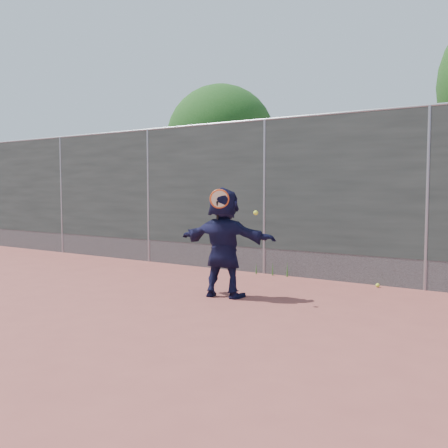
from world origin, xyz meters
The scene contains 7 objects.
ground centered at (0.00, 0.00, 0.00)m, with size 80.00×80.00×0.00m, color #9E4C42.
player centered at (0.50, 1.29, 0.84)m, with size 1.56×0.50×1.69m, color #131435.
ball_ground centered at (2.28, 3.32, 0.03)m, with size 0.07×0.07×0.07m, color #D5EF35.
fence centered at (0.00, 3.50, 1.58)m, with size 20.00×0.06×3.03m.
swing_action centered at (0.60, 1.10, 1.48)m, with size 0.75×0.18×0.51m.
tree_left centered at (-2.85, 6.55, 2.94)m, with size 3.15×3.00×4.53m.
weed_clump centered at (0.29, 3.38, 0.13)m, with size 0.68×0.07×0.30m.
Camera 1 is at (4.65, -5.09, 1.66)m, focal length 40.00 mm.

